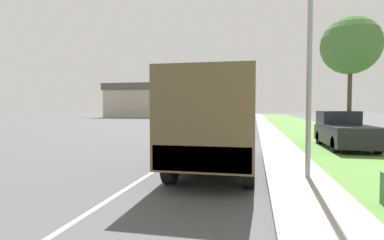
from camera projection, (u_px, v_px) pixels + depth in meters
name	position (u px, v px, depth m)	size (l,w,h in m)	color
ground_plane	(229.00, 124.00, 38.60)	(180.00, 180.00, 0.00)	#4C4C4F
lane_centre_stripe	(229.00, 124.00, 38.60)	(0.12, 120.00, 0.00)	silver
sidewalk_right	(264.00, 124.00, 37.68)	(1.80, 120.00, 0.12)	#ADAAA3
grass_strip_right	(301.00, 125.00, 36.79)	(7.00, 120.00, 0.02)	#56843D
military_truck	(218.00, 118.00, 10.13)	(2.44, 7.02, 3.13)	#545B3D
car_nearest_ahead	(231.00, 128.00, 21.50)	(1.92, 4.02, 1.44)	black
car_second_ahead	(239.00, 121.00, 30.04)	(1.77, 4.77, 1.73)	black
car_third_ahead	(222.00, 117.00, 46.64)	(1.71, 4.66, 1.67)	#336B3D
car_fourth_ahead	(227.00, 115.00, 57.36)	(1.94, 4.75, 1.60)	silver
pickup_truck	(344.00, 131.00, 15.69)	(2.06, 5.20, 1.90)	black
lamp_post	(303.00, 8.00, 8.42)	(1.69, 0.24, 8.17)	gray
tree_mid_right	(351.00, 46.00, 17.32)	(3.34, 3.34, 7.38)	#4C3D2D
building_distant	(150.00, 100.00, 66.06)	(18.95, 8.72, 7.37)	#B2A893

